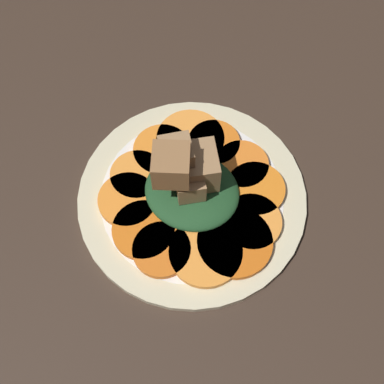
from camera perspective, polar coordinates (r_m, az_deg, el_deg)
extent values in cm
cube|color=#38281E|center=(67.07, 0.00, -1.17)|extent=(120.00, 120.00, 2.00)
cylinder|color=beige|center=(65.71, 0.00, -0.62)|extent=(28.02, 28.02, 1.00)
cylinder|color=white|center=(65.67, 0.00, -0.60)|extent=(22.41, 22.41, 1.00)
cylinder|color=orange|center=(66.44, -5.76, 2.02)|extent=(6.70, 6.70, 0.86)
cylinder|color=orange|center=(64.91, -6.88, -0.85)|extent=(7.18, 7.18, 0.86)
cylinder|color=orange|center=(63.11, -5.19, -4.06)|extent=(7.44, 7.44, 0.86)
cylinder|color=orange|center=(62.07, -3.26, -6.17)|extent=(6.80, 6.80, 0.86)
cylinder|color=orange|center=(61.90, 1.46, -6.42)|extent=(8.56, 8.56, 0.86)
cylinder|color=#D66115|center=(62.49, 4.58, -5.37)|extent=(8.85, 8.85, 0.86)
cylinder|color=orange|center=(63.64, 6.37, -3.21)|extent=(7.15, 7.15, 0.86)
cylinder|color=orange|center=(65.54, 6.77, 0.31)|extent=(7.25, 7.25, 0.86)
cylinder|color=orange|center=(66.96, 5.32, 2.90)|extent=(6.72, 6.72, 0.86)
cylinder|color=orange|center=(68.37, 2.10, 5.29)|extent=(6.64, 6.64, 0.86)
cylinder|color=#F99438|center=(68.56, -0.17, 5.61)|extent=(8.71, 8.71, 0.86)
cylinder|color=orange|center=(67.83, -3.20, 4.46)|extent=(7.33, 7.33, 0.86)
ellipsoid|color=#1E4723|center=(64.11, 0.00, 0.07)|extent=(11.52, 10.37, 2.37)
cube|color=#9E754C|center=(61.56, 0.52, 2.66)|extent=(6.53, 6.53, 4.77)
cube|color=#9E754C|center=(61.34, -0.08, 0.74)|extent=(4.43, 4.43, 3.23)
cube|color=#9E754C|center=(59.06, -1.70, 4.02)|extent=(4.88, 4.88, 3.53)
cube|color=olive|center=(57.52, -2.23, 2.85)|extent=(5.11, 5.11, 4.03)
cube|color=#B2B2B7|center=(62.65, 2.08, -5.22)|extent=(11.33, 2.86, 0.40)
cube|color=#B2B2B7|center=(63.22, -3.57, -4.09)|extent=(1.71, 2.50, 0.40)
cube|color=#B2B2B7|center=(63.34, -6.34, -4.39)|extent=(4.44, 1.00, 0.40)
cube|color=#B2B2B7|center=(63.57, -6.19, -3.84)|extent=(4.44, 1.00, 0.40)
cube|color=#B2B2B7|center=(63.81, -6.04, -3.30)|extent=(4.44, 1.00, 0.40)
cube|color=#B2B2B7|center=(64.05, -5.89, -2.76)|extent=(4.44, 1.00, 0.40)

